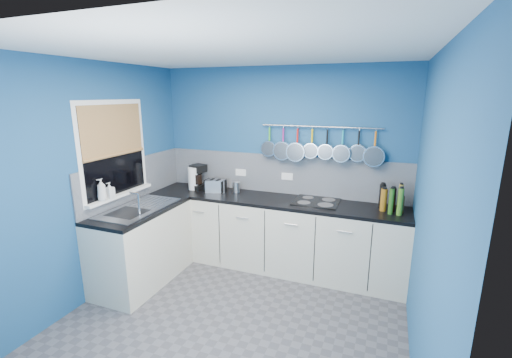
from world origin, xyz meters
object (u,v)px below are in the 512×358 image
Objects in this scene: paper_towel at (193,178)px; toaster at (215,186)px; soap_bottle_b at (110,190)px; hob at (316,202)px; canister at (236,187)px; coffee_maker at (198,177)px; soap_bottle_a at (102,190)px.

toaster is at bearing -0.18° from paper_towel.
hob is at bearing 28.72° from soap_bottle_b.
paper_towel is at bearing -173.20° from canister.
soap_bottle_b is at bearing -142.26° from toaster.
toaster is 0.28m from canister.
canister is (0.99, 1.17, -0.17)m from soap_bottle_b.
coffee_maker is 1.64m from hob.
paper_towel reaches higher than canister.
coffee_maker is at bearing 179.22° from hob.
coffee_maker is (0.43, 1.26, -0.11)m from soap_bottle_a.
soap_bottle_a is at bearing -90.00° from soap_bottle_b.
soap_bottle_b is at bearing 90.00° from soap_bottle_a.
coffee_maker is (0.04, 0.05, 0.01)m from paper_towel.
paper_towel is 0.34m from toaster.
coffee_maker is 1.31× the size of toaster.
toaster is (0.29, -0.05, -0.08)m from coffee_maker.
soap_bottle_b is 2.36m from hob.
paper_towel is 2.19× the size of canister.
coffee_maker is at bearing 53.53° from paper_towel.
coffee_maker is (0.43, 1.15, -0.07)m from soap_bottle_b.
soap_bottle_b is 0.52× the size of coffee_maker.
canister is (0.56, 0.02, -0.10)m from coffee_maker.
paper_towel is (0.39, 1.10, -0.09)m from soap_bottle_b.
paper_towel is (0.39, 1.21, -0.12)m from soap_bottle_a.
soap_bottle_b is 1.23m from coffee_maker.
soap_bottle_a is at bearing -96.96° from coffee_maker.
toaster is at bearing 59.21° from soap_bottle_a.
soap_bottle_a is 0.79× the size of paper_towel.
toaster is 1.82× the size of canister.
canister is 0.26× the size of hob.
canister is (0.99, 1.28, -0.20)m from soap_bottle_a.
paper_towel is at bearing -114.77° from coffee_maker.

